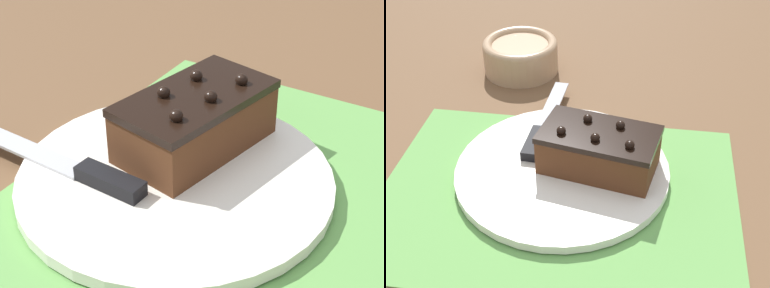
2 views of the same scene
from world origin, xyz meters
TOP-DOWN VIEW (x-y plane):
  - ground_plane at (0.00, 0.00)m, footprint 3.00×3.00m
  - placemat_woven at (0.00, 0.00)m, footprint 0.46×0.34m
  - cake_plate at (0.00, -0.04)m, footprint 0.29×0.29m
  - chocolate_cake at (-0.05, -0.05)m, footprint 0.16×0.11m
  - serving_knife at (0.04, -0.11)m, footprint 0.03×0.21m

SIDE VIEW (x-z plane):
  - ground_plane at x=0.00m, z-range 0.00..0.00m
  - placemat_woven at x=0.00m, z-range 0.00..0.00m
  - cake_plate at x=0.00m, z-range 0.00..0.02m
  - serving_knife at x=0.04m, z-range 0.01..0.03m
  - chocolate_cake at x=-0.05m, z-range 0.01..0.08m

